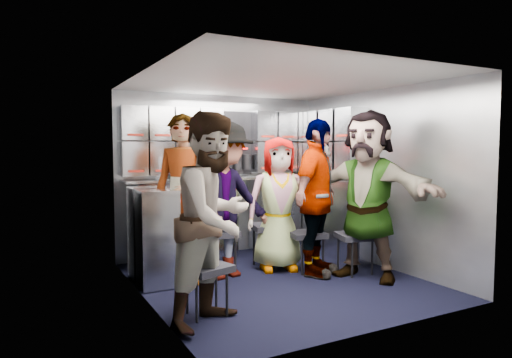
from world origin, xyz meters
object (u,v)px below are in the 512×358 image
attendant_arc_b (225,200)px  attendant_arc_d (317,198)px  jump_seat_near_right (355,238)px  jump_seat_mid_right (307,236)px  attendant_arc_a (215,219)px  attendant_arc_c (278,204)px  jump_seat_center (271,229)px  jump_seat_mid_left (218,235)px  attendant_standing (183,199)px  attendant_arc_e (367,194)px  jump_seat_near_left (207,271)px

attendant_arc_b → attendant_arc_d: 1.01m
jump_seat_near_right → jump_seat_mid_right: bearing=140.3°
attendant_arc_a → attendant_arc_c: bearing=12.8°
jump_seat_center → attendant_arc_d: size_ratio=0.29×
attendant_arc_a → attendant_arc_c: attendant_arc_a is taller
attendant_arc_d → jump_seat_mid_left: bearing=112.2°
jump_seat_mid_right → jump_seat_center: bearing=121.1°
attendant_arc_b → attendant_arc_a: bearing=-126.7°
attendant_arc_d → jump_seat_mid_right: bearing=54.6°
attendant_standing → attendant_arc_e: bearing=15.7°
jump_seat_mid_right → attendant_arc_b: 1.05m
jump_seat_near_right → attendant_arc_c: (-0.66, 0.57, 0.36)m
attendant_arc_a → attendant_arc_e: 1.99m
jump_seat_near_left → jump_seat_near_right: (1.94, 0.41, 0.02)m
jump_seat_mid_left → jump_seat_center: jump_seat_center is taller
jump_seat_near_left → jump_seat_center: jump_seat_center is taller
attendant_arc_d → attendant_arc_b: bearing=120.8°
jump_seat_mid_left → attendant_arc_b: size_ratio=0.29×
jump_seat_center → attendant_arc_b: (-0.68, -0.18, 0.40)m
jump_seat_center → attendant_standing: (-1.14, -0.16, 0.44)m
jump_seat_mid_right → jump_seat_mid_left: bearing=156.2°
jump_seat_near_right → attendant_arc_b: size_ratio=0.28×
jump_seat_near_left → jump_seat_near_right: size_ratio=0.95×
attendant_arc_b → attendant_arc_e: attendant_arc_e is taller
attendant_arc_b → attendant_arc_c: (0.68, -0.00, -0.08)m
jump_seat_mid_right → attendant_arc_a: bearing=-148.5°
jump_seat_mid_left → attendant_arc_d: attendant_arc_d is taller
jump_seat_center → jump_seat_mid_right: bearing=-58.9°
jump_seat_mid_right → attendant_arc_b: size_ratio=0.27×
jump_seat_near_left → attendant_arc_a: size_ratio=0.26×
jump_seat_mid_right → jump_seat_near_right: (0.42, -0.34, 0.00)m
jump_seat_mid_right → attendant_arc_e: size_ratio=0.25×
jump_seat_near_left → attendant_arc_c: attendant_arc_c is taller
attendant_arc_c → jump_seat_mid_left: bearing=-176.9°
jump_seat_near_left → attendant_arc_d: (1.53, 0.58, 0.48)m
jump_seat_near_right → attendant_arc_b: bearing=156.9°
jump_seat_center → attendant_arc_b: bearing=-165.2°
jump_seat_mid_left → attendant_arc_a: size_ratio=0.28×
jump_seat_near_left → attendant_standing: size_ratio=0.25×
attendant_standing → attendant_arc_d: size_ratio=1.02×
attendant_standing → jump_seat_center: bearing=47.0°
jump_seat_mid_right → attendant_arc_c: bearing=137.3°
jump_seat_mid_left → jump_seat_near_right: bearing=-29.3°
jump_seat_near_right → jump_seat_center: bearing=131.3°
attendant_standing → jump_seat_mid_left: bearing=58.2°
jump_seat_mid_right → attendant_arc_e: 0.84m
jump_seat_mid_left → jump_seat_near_right: (1.34, -0.75, -0.02)m
attendant_arc_d → attendant_arc_a: bearing=170.9°
jump_seat_mid_left → attendant_arc_e: bearing=-34.8°
jump_seat_mid_left → jump_seat_near_left: bearing=-117.5°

